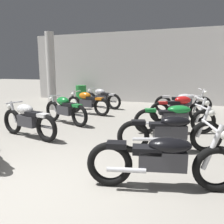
{
  "coord_description": "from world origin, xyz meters",
  "views": [
    {
      "loc": [
        2.03,
        -2.32,
        1.7
      ],
      "look_at": [
        0.0,
        3.42,
        0.55
      ],
      "focal_mm": 36.5,
      "sensor_mm": 36.0,
      "label": 1
    }
  ],
  "objects_px": {
    "support_pillar": "(51,72)",
    "motorcycle_left_row_3": "(87,102)",
    "motorcycle_left_row_4": "(102,98)",
    "motorcycle_right_row_1": "(171,131)",
    "motorcycle_right_row_3": "(180,108)",
    "motorcycle_right_row_4": "(183,102)",
    "motorcycle_left_row_1": "(28,120)",
    "motorcycle_right_row_0": "(163,159)",
    "oil_drum": "(81,93)",
    "motorcycle_left_row_2": "(65,109)",
    "motorcycle_right_row_2": "(175,117)"
  },
  "relations": [
    {
      "from": "oil_drum",
      "to": "motorcycle_right_row_1",
      "type": "bearing_deg",
      "value": -50.17
    },
    {
      "from": "motorcycle_left_row_4",
      "to": "motorcycle_right_row_3",
      "type": "relative_size",
      "value": 1.04
    },
    {
      "from": "support_pillar",
      "to": "motorcycle_right_row_4",
      "type": "height_order",
      "value": "support_pillar"
    },
    {
      "from": "motorcycle_left_row_3",
      "to": "motorcycle_right_row_1",
      "type": "height_order",
      "value": "motorcycle_right_row_1"
    },
    {
      "from": "motorcycle_right_row_3",
      "to": "oil_drum",
      "type": "relative_size",
      "value": 2.18
    },
    {
      "from": "motorcycle_left_row_1",
      "to": "oil_drum",
      "type": "distance_m",
      "value": 6.73
    },
    {
      "from": "motorcycle_left_row_4",
      "to": "oil_drum",
      "type": "distance_m",
      "value": 2.56
    },
    {
      "from": "motorcycle_right_row_3",
      "to": "motorcycle_left_row_1",
      "type": "bearing_deg",
      "value": -138.33
    },
    {
      "from": "motorcycle_left_row_2",
      "to": "motorcycle_right_row_2",
      "type": "distance_m",
      "value": 3.36
    },
    {
      "from": "motorcycle_left_row_2",
      "to": "oil_drum",
      "type": "xyz_separation_m",
      "value": [
        -1.92,
        4.85,
        -0.03
      ]
    },
    {
      "from": "motorcycle_left_row_3",
      "to": "motorcycle_left_row_1",
      "type": "bearing_deg",
      "value": -91.32
    },
    {
      "from": "support_pillar",
      "to": "motorcycle_right_row_2",
      "type": "xyz_separation_m",
      "value": [
        5.27,
        -2.17,
        -1.15
      ]
    },
    {
      "from": "motorcycle_left_row_4",
      "to": "oil_drum",
      "type": "bearing_deg",
      "value": 137.73
    },
    {
      "from": "motorcycle_left_row_2",
      "to": "motorcycle_right_row_4",
      "type": "xyz_separation_m",
      "value": [
        3.43,
        3.06,
        -0.01
      ]
    },
    {
      "from": "support_pillar",
      "to": "motorcycle_left_row_3",
      "type": "relative_size",
      "value": 1.64
    },
    {
      "from": "motorcycle_left_row_1",
      "to": "motorcycle_right_row_1",
      "type": "height_order",
      "value": "motorcycle_right_row_1"
    },
    {
      "from": "motorcycle_left_row_4",
      "to": "motorcycle_right_row_0",
      "type": "xyz_separation_m",
      "value": [
        3.43,
        -6.16,
        -0.01
      ]
    },
    {
      "from": "oil_drum",
      "to": "motorcycle_left_row_4",
      "type": "bearing_deg",
      "value": -42.27
    },
    {
      "from": "motorcycle_left_row_4",
      "to": "motorcycle_right_row_4",
      "type": "relative_size",
      "value": 0.9
    },
    {
      "from": "support_pillar",
      "to": "motorcycle_right_row_1",
      "type": "height_order",
      "value": "support_pillar"
    },
    {
      "from": "motorcycle_left_row_3",
      "to": "motorcycle_right_row_4",
      "type": "height_order",
      "value": "motorcycle_right_row_4"
    },
    {
      "from": "motorcycle_left_row_3",
      "to": "motorcycle_right_row_2",
      "type": "distance_m",
      "value": 3.75
    },
    {
      "from": "support_pillar",
      "to": "motorcycle_left_row_1",
      "type": "relative_size",
      "value": 1.65
    },
    {
      "from": "motorcycle_left_row_1",
      "to": "motorcycle_left_row_3",
      "type": "xyz_separation_m",
      "value": [
        0.07,
        3.23,
        0.0
      ]
    },
    {
      "from": "motorcycle_left_row_4",
      "to": "motorcycle_right_row_4",
      "type": "height_order",
      "value": "motorcycle_right_row_4"
    },
    {
      "from": "motorcycle_right_row_0",
      "to": "motorcycle_right_row_2",
      "type": "height_order",
      "value": "same"
    },
    {
      "from": "support_pillar",
      "to": "motorcycle_right_row_3",
      "type": "height_order",
      "value": "support_pillar"
    },
    {
      "from": "support_pillar",
      "to": "motorcycle_left_row_3",
      "type": "bearing_deg",
      "value": -15.48
    },
    {
      "from": "motorcycle_left_row_3",
      "to": "oil_drum",
      "type": "relative_size",
      "value": 2.3
    },
    {
      "from": "motorcycle_left_row_1",
      "to": "motorcycle_left_row_3",
      "type": "relative_size",
      "value": 1.0
    },
    {
      "from": "motorcycle_left_row_4",
      "to": "motorcycle_right_row_0",
      "type": "height_order",
      "value": "motorcycle_right_row_0"
    },
    {
      "from": "motorcycle_right_row_1",
      "to": "motorcycle_right_row_4",
      "type": "distance_m",
      "value": 4.56
    },
    {
      "from": "support_pillar",
      "to": "motorcycle_left_row_4",
      "type": "distance_m",
      "value": 2.41
    },
    {
      "from": "motorcycle_right_row_1",
      "to": "motorcycle_right_row_0",
      "type": "bearing_deg",
      "value": -88.58
    },
    {
      "from": "motorcycle_right_row_2",
      "to": "motorcycle_right_row_3",
      "type": "xyz_separation_m",
      "value": [
        0.02,
        1.49,
        0.01
      ]
    },
    {
      "from": "support_pillar",
      "to": "motorcycle_right_row_0",
      "type": "height_order",
      "value": "support_pillar"
    },
    {
      "from": "motorcycle_left_row_1",
      "to": "motorcycle_right_row_0",
      "type": "relative_size",
      "value": 0.91
    },
    {
      "from": "motorcycle_left_row_3",
      "to": "motorcycle_right_row_2",
      "type": "bearing_deg",
      "value": -26.0
    },
    {
      "from": "oil_drum",
      "to": "motorcycle_left_row_1",
      "type": "bearing_deg",
      "value": -74.15
    },
    {
      "from": "motorcycle_left_row_4",
      "to": "motorcycle_right_row_1",
      "type": "relative_size",
      "value": 0.93
    },
    {
      "from": "motorcycle_right_row_1",
      "to": "motorcycle_right_row_3",
      "type": "height_order",
      "value": "motorcycle_right_row_1"
    },
    {
      "from": "motorcycle_right_row_3",
      "to": "motorcycle_right_row_4",
      "type": "relative_size",
      "value": 0.86
    },
    {
      "from": "motorcycle_left_row_3",
      "to": "motorcycle_right_row_0",
      "type": "xyz_separation_m",
      "value": [
        3.42,
        -4.65,
        -0.01
      ]
    },
    {
      "from": "motorcycle_left_row_3",
      "to": "motorcycle_right_row_1",
      "type": "relative_size",
      "value": 0.93
    },
    {
      "from": "support_pillar",
      "to": "motorcycle_left_row_4",
      "type": "relative_size",
      "value": 1.65
    },
    {
      "from": "motorcycle_right_row_0",
      "to": "support_pillar",
      "type": "bearing_deg",
      "value": 135.77
    },
    {
      "from": "motorcycle_left_row_1",
      "to": "oil_drum",
      "type": "relative_size",
      "value": 2.29
    },
    {
      "from": "motorcycle_right_row_2",
      "to": "motorcycle_left_row_3",
      "type": "bearing_deg",
      "value": 154.0
    },
    {
      "from": "support_pillar",
      "to": "motorcycle_right_row_4",
      "type": "distance_m",
      "value": 5.53
    },
    {
      "from": "motorcycle_left_row_4",
      "to": "oil_drum",
      "type": "relative_size",
      "value": 2.28
    }
  ]
}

